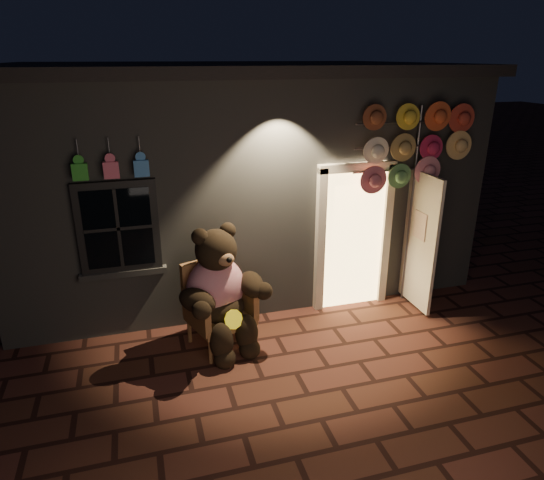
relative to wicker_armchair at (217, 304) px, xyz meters
name	(u,v)px	position (x,y,z in m)	size (l,w,h in m)	color
ground	(296,373)	(0.78, -0.95, -0.56)	(60.00, 60.00, 0.00)	#532820
shop_building	(228,164)	(0.78, 3.04, 1.18)	(7.30, 5.95, 3.51)	slate
wicker_armchair	(217,304)	(0.00, 0.00, 0.00)	(0.94, 0.90, 1.12)	#B57746
teddy_bear	(220,292)	(0.03, -0.14, 0.24)	(1.16, 1.09, 1.69)	#B81333
hat_rack	(414,147)	(2.87, 0.32, 1.85)	(1.75, 0.22, 2.97)	#59595E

